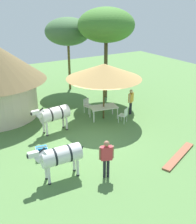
# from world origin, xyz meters

# --- Properties ---
(ground_plane) EXTENTS (36.00, 36.00, 0.00)m
(ground_plane) POSITION_xyz_m (0.00, 0.00, 0.00)
(ground_plane) COLOR #537D41
(shade_umbrella) EXTENTS (4.32, 4.32, 3.31)m
(shade_umbrella) POSITION_xyz_m (1.59, 1.62, 2.89)
(shade_umbrella) COLOR #4C3B1C
(shade_umbrella) RESTS_ON ground_plane
(patio_dining_table) EXTENTS (1.75, 1.20, 0.74)m
(patio_dining_table) POSITION_xyz_m (1.59, 1.62, 0.66)
(patio_dining_table) COLOR silver
(patio_dining_table) RESTS_ON ground_plane
(patio_chair_near_hut) EXTENTS (0.55, 0.53, 0.90)m
(patio_chair_near_hut) POSITION_xyz_m (1.19, 2.89, 0.52)
(patio_chair_near_hut) COLOR silver
(patio_chair_near_hut) RESTS_ON ground_plane
(patio_chair_west_end) EXTENTS (0.59, 0.58, 0.90)m
(patio_chair_west_end) POSITION_xyz_m (2.25, 0.46, 0.52)
(patio_chair_west_end) COLOR silver
(patio_chair_west_end) RESTS_ON ground_plane
(guest_beside_umbrella) EXTENTS (0.50, 0.39, 1.58)m
(guest_beside_umbrella) POSITION_xyz_m (3.36, 1.31, 0.95)
(guest_beside_umbrella) COLOR black
(guest_beside_umbrella) RESTS_ON ground_plane
(standing_watcher) EXTENTS (0.56, 0.35, 1.65)m
(standing_watcher) POSITION_xyz_m (-1.43, -3.33, 0.99)
(standing_watcher) COLOR black
(standing_watcher) RESTS_ON ground_plane
(striped_lounge_chair) EXTENTS (0.69, 0.90, 0.63)m
(striped_lounge_chair) POSITION_xyz_m (-3.01, -0.32, 0.25)
(striped_lounge_chair) COLOR #2173BA
(striped_lounge_chair) RESTS_ON ground_plane
(zebra_nearest_camera) EXTENTS (2.26, 0.79, 1.55)m
(zebra_nearest_camera) POSITION_xyz_m (-3.00, -2.42, 1.01)
(zebra_nearest_camera) COLOR silver
(zebra_nearest_camera) RESTS_ON ground_plane
(zebra_by_umbrella) EXTENTS (2.23, 0.82, 1.56)m
(zebra_by_umbrella) POSITION_xyz_m (-1.63, 1.48, 1.02)
(zebra_by_umbrella) COLOR silver
(zebra_by_umbrella) RESTS_ON ground_plane
(acacia_tree_left_background) EXTENTS (3.37, 3.37, 5.42)m
(acacia_tree_left_background) POSITION_xyz_m (2.37, 7.83, 4.40)
(acacia_tree_left_background) COLOR brown
(acacia_tree_left_background) RESTS_ON ground_plane
(acacia_tree_far_lawn) EXTENTS (3.79, 3.79, 6.17)m
(acacia_tree_far_lawn) POSITION_xyz_m (3.74, 4.76, 5.01)
(acacia_tree_far_lawn) COLOR #4A3E23
(acacia_tree_far_lawn) RESTS_ON ground_plane
(brick_patio_kerb) EXTENTS (2.74, 1.34, 0.08)m
(brick_patio_kerb) POSITION_xyz_m (2.22, -3.78, 0.04)
(brick_patio_kerb) COLOR #96563D
(brick_patio_kerb) RESTS_ON ground_plane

